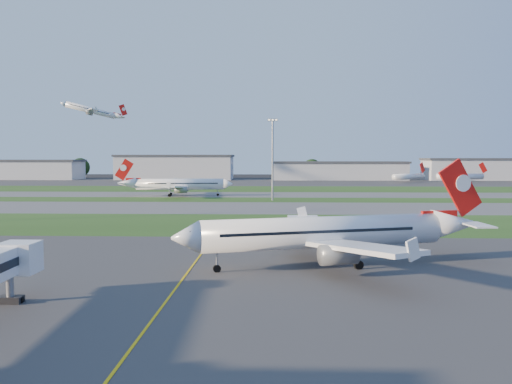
{
  "coord_description": "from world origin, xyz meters",
  "views": [
    {
      "loc": [
        15.12,
        -49.65,
        13.73
      ],
      "look_at": [
        11.85,
        46.52,
        7.0
      ],
      "focal_mm": 35.0,
      "sensor_mm": 36.0,
      "label": 1
    }
  ],
  "objects_px": {
    "mini_jet_near": "(409,176)",
    "mini_jet_far": "(460,176)",
    "airliner_parked": "(326,233)",
    "airliner_taxiing": "(179,184)",
    "light_mast_centre": "(273,154)"
  },
  "relations": [
    {
      "from": "airliner_parked",
      "to": "mini_jet_near",
      "type": "xyz_separation_m",
      "value": [
        67.43,
        211.83,
        -0.95
      ]
    },
    {
      "from": "mini_jet_near",
      "to": "light_mast_centre",
      "type": "xyz_separation_m",
      "value": [
        -74.18,
        -116.45,
        11.53
      ]
    },
    {
      "from": "airliner_taxiing",
      "to": "mini_jet_far",
      "type": "relative_size",
      "value": 1.32
    },
    {
      "from": "mini_jet_far",
      "to": "airliner_taxiing",
      "type": "bearing_deg",
      "value": -148.59
    },
    {
      "from": "airliner_parked",
      "to": "mini_jet_near",
      "type": "bearing_deg",
      "value": 56.04
    },
    {
      "from": "airliner_taxiing",
      "to": "mini_jet_far",
      "type": "bearing_deg",
      "value": -149.86
    },
    {
      "from": "light_mast_centre",
      "to": "airliner_taxiing",
      "type": "bearing_deg",
      "value": 153.54
    },
    {
      "from": "mini_jet_far",
      "to": "light_mast_centre",
      "type": "xyz_separation_m",
      "value": [
        -102.66,
        -118.76,
        11.53
      ]
    },
    {
      "from": "mini_jet_near",
      "to": "mini_jet_far",
      "type": "relative_size",
      "value": 0.8
    },
    {
      "from": "airliner_taxiing",
      "to": "airliner_parked",
      "type": "bearing_deg",
      "value": 102.58
    },
    {
      "from": "mini_jet_near",
      "to": "light_mast_centre",
      "type": "bearing_deg",
      "value": -163.39
    },
    {
      "from": "mini_jet_far",
      "to": "light_mast_centre",
      "type": "relative_size",
      "value": 1.11
    },
    {
      "from": "airliner_parked",
      "to": "airliner_taxiing",
      "type": "bearing_deg",
      "value": 93.22
    },
    {
      "from": "mini_jet_near",
      "to": "light_mast_centre",
      "type": "height_order",
      "value": "light_mast_centre"
    },
    {
      "from": "airliner_taxiing",
      "to": "light_mast_centre",
      "type": "xyz_separation_m",
      "value": [
        32.86,
        -16.36,
        10.67
      ]
    }
  ]
}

